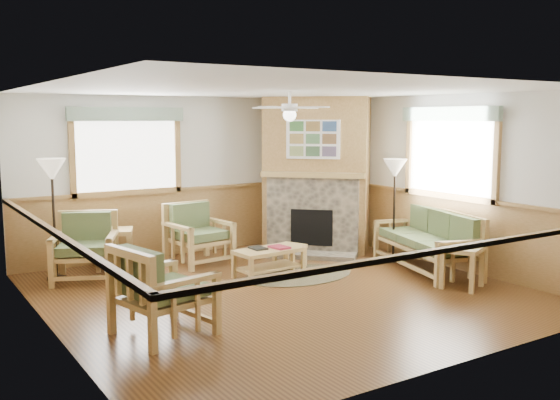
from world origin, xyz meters
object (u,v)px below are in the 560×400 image
end_table_chairs (115,249)px  armchair_left (164,289)px  floor_lamp_left (54,219)px  floor_lamp_right (394,210)px  sofa (426,240)px  coffee_table (269,262)px  footstool (290,256)px  armchair_back_left (85,247)px  end_table_sofa (462,267)px  armchair_back_right (199,234)px

end_table_chairs → armchair_left: bearing=-98.8°
floor_lamp_left → floor_lamp_right: (4.97, -1.77, -0.04)m
sofa → coffee_table: sofa is taller
floor_lamp_left → floor_lamp_right: floor_lamp_left is taller
sofa → footstool: size_ratio=4.84×
armchair_back_left → floor_lamp_left: floor_lamp_left is taller
armchair_back_left → floor_lamp_left: size_ratio=0.55×
end_table_chairs → floor_lamp_right: size_ratio=0.37×
armchair_left → end_table_sofa: (4.20, -0.46, -0.21)m
coffee_table → end_table_sofa: bearing=-51.1°
armchair_back_left → floor_lamp_left: 0.60m
armchair_back_left → footstool: bearing=6.5°
armchair_back_left → end_table_sofa: (4.28, -3.24, -0.20)m
armchair_back_left → end_table_chairs: (0.59, 0.48, -0.17)m
footstool → coffee_table: bearing=-152.5°
armchair_back_right → coffee_table: (0.53, -1.30, -0.28)m
end_table_sofa → footstool: end_table_sofa is taller
sofa → floor_lamp_left: 5.58m
footstool → sofa: bearing=-36.7°
armchair_back_right → coffee_table: bearing=-75.1°
end_table_chairs → footstool: bearing=-31.3°
coffee_table → armchair_back_left: bearing=147.6°
sofa → floor_lamp_left: floor_lamp_left is taller
footstool → floor_lamp_right: bearing=-17.5°
armchair_back_right → floor_lamp_left: floor_lamp_left is taller
footstool → end_table_chairs: bearing=148.7°
footstool → floor_lamp_right: floor_lamp_right is taller
armchair_back_right → floor_lamp_right: (2.78, -1.55, 0.36)m
coffee_table → end_table_chairs: (-1.78, 1.71, 0.10)m
end_table_sofa → footstool: bearing=120.5°
coffee_table → floor_lamp_left: (-2.71, 1.52, 0.68)m
end_table_chairs → floor_lamp_left: 1.11m
armchair_back_left → armchair_left: 2.77m
armchair_back_left → end_table_sofa: armchair_back_left is taller
armchair_left → footstool: size_ratio=2.41×
coffee_table → armchair_back_right: bearing=107.2°
armchair_back_left → armchair_back_right: size_ratio=1.00×
footstool → floor_lamp_left: bearing=159.4°
armchair_back_right → end_table_sofa: (2.43, -3.30, -0.20)m
armchair_back_left → armchair_left: armchair_left is taller
floor_lamp_left → coffee_table: bearing=-29.3°
footstool → armchair_back_left: bearing=162.1°
sofa → armchair_left: bearing=-67.4°
armchair_left → coffee_table: size_ratio=0.96×
armchair_back_right → footstool: 1.51m
armchair_left → end_table_sofa: armchair_left is taller
end_table_sofa → floor_lamp_right: size_ratio=0.34×
end_table_chairs → end_table_sofa: 5.24m
sofa → armchair_back_right: (-2.78, 2.28, 0.02)m
armchair_back_right → floor_lamp_left: size_ratio=0.55×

